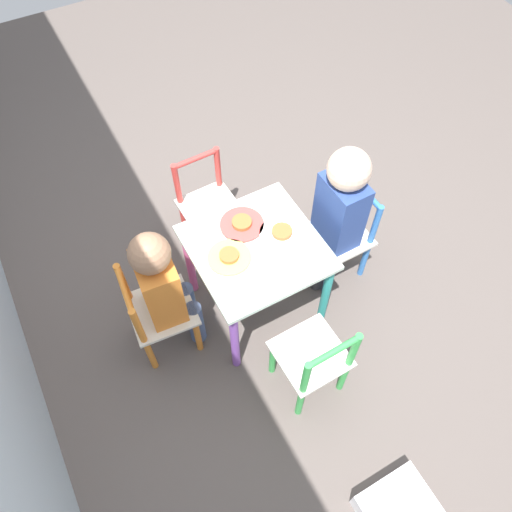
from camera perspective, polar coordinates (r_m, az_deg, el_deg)
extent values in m
plane|color=#5B514C|center=(2.39, 0.00, -5.44)|extent=(6.00, 6.00, 0.00)
cube|color=silver|center=(2.00, 0.00, 0.99)|extent=(0.51, 0.51, 0.02)
cylinder|color=teal|center=(2.17, 7.93, -4.50)|extent=(0.04, 0.04, 0.46)
cylinder|color=yellow|center=(2.37, 2.09, 3.59)|extent=(0.04, 0.04, 0.46)
cylinder|color=#8E51BC|center=(2.06, -2.44, -9.69)|extent=(0.04, 0.04, 0.46)
cylinder|color=#E5599E|center=(2.26, -7.59, -0.70)|extent=(0.04, 0.04, 0.46)
cube|color=silver|center=(2.31, 9.27, 2.40)|extent=(0.26, 0.26, 0.02)
cylinder|color=#387AD1|center=(2.43, 5.39, 1.26)|extent=(0.03, 0.03, 0.26)
cylinder|color=#387AD1|center=(2.34, 8.18, -2.43)|extent=(0.03, 0.03, 0.26)
cylinder|color=#387AD1|center=(2.51, 9.46, 3.19)|extent=(0.03, 0.03, 0.26)
cylinder|color=#387AD1|center=(2.43, 12.29, -0.30)|extent=(0.03, 0.03, 0.26)
cylinder|color=#387AD1|center=(2.32, 10.32, 7.03)|extent=(0.03, 0.03, 0.26)
cylinder|color=#387AD1|center=(2.22, 13.46, 3.38)|extent=(0.03, 0.03, 0.26)
cylinder|color=#387AD1|center=(2.18, 12.38, 7.16)|extent=(0.21, 0.03, 0.02)
cube|color=silver|center=(2.11, -10.73, -6.01)|extent=(0.28, 0.28, 0.02)
cylinder|color=orange|center=(2.19, -6.69, -9.00)|extent=(0.03, 0.03, 0.26)
cylinder|color=orange|center=(2.29, -8.51, -4.56)|extent=(0.03, 0.03, 0.26)
cylinder|color=orange|center=(2.19, -11.98, -10.90)|extent=(0.03, 0.03, 0.26)
cylinder|color=orange|center=(2.29, -13.53, -6.36)|extent=(0.03, 0.03, 0.26)
cylinder|color=orange|center=(1.96, -13.28, -7.92)|extent=(0.03, 0.03, 0.26)
cylinder|color=orange|center=(2.07, -14.90, -3.03)|extent=(0.03, 0.03, 0.26)
cylinder|color=orange|center=(1.91, -14.82, -3.73)|extent=(0.21, 0.04, 0.02)
cube|color=silver|center=(2.39, -5.24, 5.45)|extent=(0.27, 0.27, 0.02)
cylinder|color=#DB3D38|center=(2.41, -6.06, 0.73)|extent=(0.03, 0.03, 0.26)
cylinder|color=#DB3D38|center=(2.47, -1.68, 2.78)|extent=(0.03, 0.03, 0.26)
cylinder|color=#DB3D38|center=(2.54, -8.24, 4.11)|extent=(0.03, 0.03, 0.26)
cylinder|color=#DB3D38|center=(2.58, -4.01, 6.01)|extent=(0.03, 0.03, 0.26)
cylinder|color=#DB3D38|center=(2.34, -8.99, 7.99)|extent=(0.03, 0.03, 0.26)
cylinder|color=#DB3D38|center=(2.40, -4.37, 9.97)|extent=(0.03, 0.03, 0.26)
cylinder|color=#DB3D38|center=(2.28, -6.95, 10.97)|extent=(0.03, 0.21, 0.02)
cube|color=silver|center=(2.00, 6.27, -11.07)|extent=(0.27, 0.27, 0.02)
cylinder|color=green|center=(2.19, 6.72, -8.96)|extent=(0.03, 0.03, 0.26)
cylinder|color=green|center=(2.13, 1.91, -11.60)|extent=(0.03, 0.03, 0.26)
cylinder|color=green|center=(2.13, 9.97, -13.35)|extent=(0.03, 0.03, 0.26)
cylinder|color=green|center=(2.08, 5.06, -16.25)|extent=(0.03, 0.03, 0.26)
cylinder|color=green|center=(1.90, 11.09, -10.59)|extent=(0.03, 0.03, 0.26)
cylinder|color=green|center=(1.84, 5.67, -13.78)|extent=(0.03, 0.03, 0.26)
cylinder|color=green|center=(1.76, 8.91, -10.75)|extent=(0.03, 0.21, 0.02)
cylinder|color=#38383D|center=(2.39, 5.84, 0.28)|extent=(0.07, 0.07, 0.27)
cylinder|color=#38383D|center=(2.35, 7.16, -1.48)|extent=(0.07, 0.07, 0.27)
cube|color=#2D478E|center=(2.16, 9.50, 5.14)|extent=(0.20, 0.14, 0.36)
sphere|color=beige|center=(1.97, 10.52, 9.80)|extent=(0.18, 0.18, 0.18)
cylinder|color=#4C608E|center=(2.21, -6.86, -7.58)|extent=(0.07, 0.07, 0.27)
cylinder|color=#4C608E|center=(2.26, -7.73, -5.49)|extent=(0.07, 0.07, 0.27)
cube|color=orange|center=(1.97, -10.95, -3.48)|extent=(0.21, 0.16, 0.32)
sphere|color=#A37556|center=(1.78, -12.10, 0.27)|extent=(0.15, 0.15, 0.15)
cylinder|color=white|center=(2.02, 2.97, 2.57)|extent=(0.18, 0.18, 0.01)
cylinder|color=#CC6633|center=(2.01, 2.99, 2.81)|extent=(0.08, 0.08, 0.02)
cylinder|color=#EADB66|center=(1.95, -3.07, -0.15)|extent=(0.17, 0.17, 0.01)
cylinder|color=#CC6633|center=(1.94, -3.09, 0.08)|extent=(0.08, 0.08, 0.02)
cylinder|color=#E54C47|center=(2.05, -1.62, 3.63)|extent=(0.18, 0.18, 0.01)
cylinder|color=#CC6633|center=(2.04, -1.63, 3.87)|extent=(0.08, 0.08, 0.02)
cube|color=silver|center=(2.12, 15.88, -26.10)|extent=(0.22, 0.26, 0.11)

